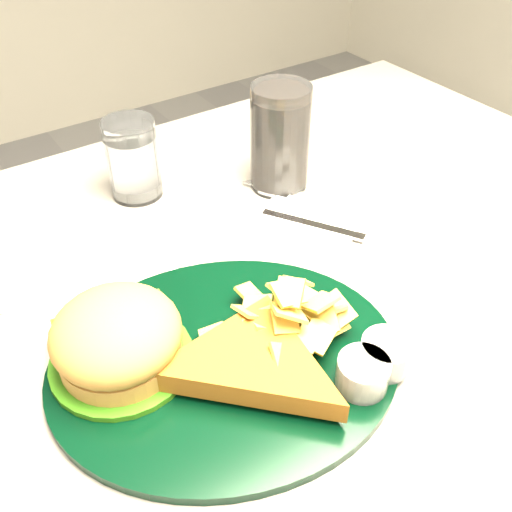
{
  "coord_description": "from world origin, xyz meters",
  "views": [
    {
      "loc": [
        -0.27,
        -0.41,
        1.19
      ],
      "look_at": [
        -0.01,
        -0.03,
        0.8
      ],
      "focal_mm": 40.0,
      "sensor_mm": 36.0,
      "label": 1
    }
  ],
  "objects_px": {
    "table": "(251,452)",
    "dinner_plate": "(224,337)",
    "water_glass": "(133,159)",
    "cola_glass": "(280,139)",
    "fork_napkin": "(307,221)"
  },
  "relations": [
    {
      "from": "table",
      "to": "dinner_plate",
      "type": "distance_m",
      "value": 0.43
    },
    {
      "from": "water_glass",
      "to": "cola_glass",
      "type": "height_order",
      "value": "cola_glass"
    },
    {
      "from": "water_glass",
      "to": "cola_glass",
      "type": "distance_m",
      "value": 0.2
    },
    {
      "from": "table",
      "to": "fork_napkin",
      "type": "distance_m",
      "value": 0.4
    },
    {
      "from": "dinner_plate",
      "to": "water_glass",
      "type": "relative_size",
      "value": 3.14
    },
    {
      "from": "cola_glass",
      "to": "water_glass",
      "type": "bearing_deg",
      "value": 152.28
    },
    {
      "from": "water_glass",
      "to": "fork_napkin",
      "type": "xyz_separation_m",
      "value": [
        0.15,
        -0.19,
        -0.05
      ]
    },
    {
      "from": "dinner_plate",
      "to": "fork_napkin",
      "type": "relative_size",
      "value": 1.92
    },
    {
      "from": "cola_glass",
      "to": "dinner_plate",
      "type": "bearing_deg",
      "value": -135.04
    },
    {
      "from": "water_glass",
      "to": "cola_glass",
      "type": "bearing_deg",
      "value": -27.72
    },
    {
      "from": "table",
      "to": "cola_glass",
      "type": "distance_m",
      "value": 0.49
    },
    {
      "from": "table",
      "to": "fork_napkin",
      "type": "xyz_separation_m",
      "value": [
        0.12,
        0.04,
        0.38
      ]
    },
    {
      "from": "water_glass",
      "to": "table",
      "type": "bearing_deg",
      "value": -81.89
    },
    {
      "from": "water_glass",
      "to": "fork_napkin",
      "type": "distance_m",
      "value": 0.25
    },
    {
      "from": "fork_napkin",
      "to": "dinner_plate",
      "type": "bearing_deg",
      "value": -178.84
    }
  ]
}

